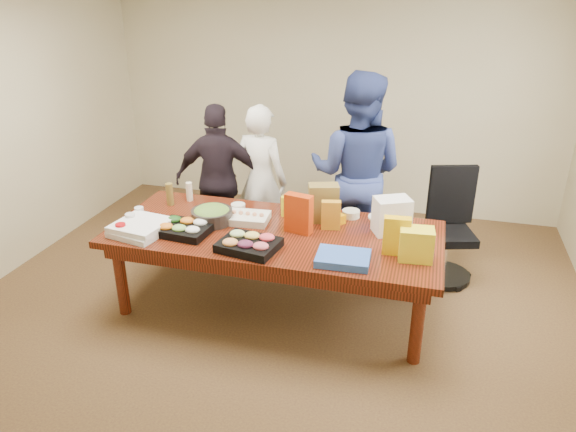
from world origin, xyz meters
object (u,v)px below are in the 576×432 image
(conference_table, at_px, (275,270))
(salad_bowl, at_px, (212,216))
(person_center, at_px, (261,180))
(person_right, at_px, (356,173))
(office_chair, at_px, (448,230))
(sheet_cake, at_px, (248,218))

(conference_table, xyz_separation_m, salad_bowl, (-0.58, 0.03, 0.43))
(person_center, relative_size, person_right, 0.81)
(person_center, bearing_deg, person_right, -173.42)
(office_chair, relative_size, salad_bowl, 2.93)
(conference_table, xyz_separation_m, person_center, (-0.46, 1.05, 0.42))
(sheet_cake, bearing_deg, office_chair, 19.57)
(conference_table, xyz_separation_m, office_chair, (1.44, 0.90, 0.15))
(conference_table, distance_m, salad_bowl, 0.72)
(conference_table, distance_m, person_right, 1.28)
(office_chair, bearing_deg, sheet_cake, -173.26)
(sheet_cake, bearing_deg, salad_bowl, -165.93)
(office_chair, relative_size, person_center, 0.67)
(salad_bowl, bearing_deg, conference_table, -2.65)
(conference_table, height_order, office_chair, office_chair)
(person_right, relative_size, salad_bowl, 5.43)
(person_right, xyz_separation_m, sheet_cake, (-0.82, -0.87, -0.20))
(office_chair, relative_size, person_right, 0.54)
(salad_bowl, bearing_deg, sheet_cake, 18.63)
(conference_table, height_order, person_right, person_right)
(conference_table, relative_size, office_chair, 2.65)
(person_center, height_order, sheet_cake, person_center)
(sheet_cake, height_order, salad_bowl, salad_bowl)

